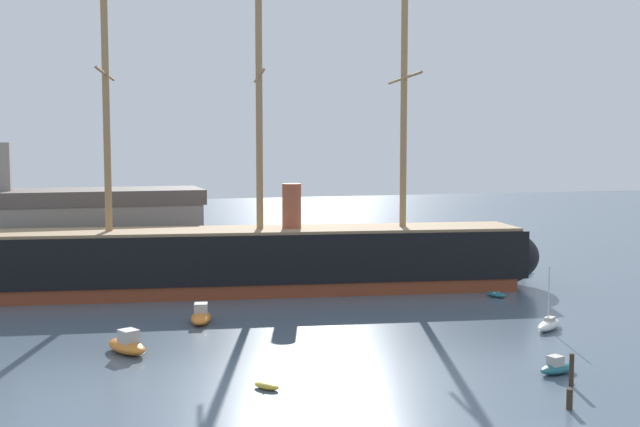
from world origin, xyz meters
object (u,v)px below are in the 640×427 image
(motorboat_mid_left, at_px, (127,345))
(dinghy_far_left, at_px, (52,286))
(motorboat_alongside_bow, at_px, (201,316))
(mooring_piling_nearest, at_px, (572,370))
(dinghy_alongside_stern, at_px, (496,294))
(tall_ship, at_px, (260,258))
(motorboat_foreground_right, at_px, (557,367))
(dinghy_distant_centre, at_px, (295,265))
(sailboat_mid_right, at_px, (549,324))
(dockside_warehouse_left, at_px, (28,235))
(mooring_piling_left_pair, at_px, (569,399))
(dinghy_foreground_left, at_px, (267,386))
(motorboat_far_right, at_px, (519,268))

(motorboat_mid_left, relative_size, dinghy_far_left, 1.64)
(motorboat_alongside_bow, bearing_deg, mooring_piling_nearest, -51.21)
(dinghy_alongside_stern, bearing_deg, tall_ship, 155.20)
(motorboat_foreground_right, bearing_deg, tall_ship, 109.41)
(dinghy_distant_centre, bearing_deg, motorboat_foreground_right, -84.96)
(sailboat_mid_right, distance_m, dockside_warehouse_left, 60.27)
(sailboat_mid_right, distance_m, motorboat_alongside_bow, 30.41)
(sailboat_mid_right, xyz_separation_m, mooring_piling_left_pair, (-10.63, -17.82, 0.16))
(dinghy_foreground_left, relative_size, dinghy_distant_centre, 0.75)
(mooring_piling_nearest, bearing_deg, sailboat_mid_right, 61.00)
(motorboat_foreground_right, relative_size, dinghy_distant_centre, 1.24)
(motorboat_alongside_bow, height_order, mooring_piling_nearest, mooring_piling_nearest)
(motorboat_mid_left, bearing_deg, mooring_piling_left_pair, -40.50)
(motorboat_foreground_right, distance_m, dinghy_distant_centre, 51.23)
(dinghy_far_left, distance_m, mooring_piling_nearest, 57.92)
(dinghy_far_left, relative_size, mooring_piling_left_pair, 2.36)
(dinghy_foreground_left, relative_size, sailboat_mid_right, 0.36)
(tall_ship, xyz_separation_m, motorboat_far_right, (33.64, 2.49, -3.09))
(sailboat_mid_right, bearing_deg, motorboat_alongside_bow, 157.92)
(dinghy_foreground_left, distance_m, dinghy_far_left, 44.22)
(tall_ship, distance_m, dockside_warehouse_left, 29.35)
(dinghy_foreground_left, xyz_separation_m, motorboat_foreground_right, (19.97, -2.71, 0.23))
(dinghy_distant_centre, bearing_deg, mooring_piling_nearest, -85.99)
(sailboat_mid_right, height_order, mooring_piling_nearest, sailboat_mid_right)
(dinghy_far_left, height_order, dinghy_distant_centre, dinghy_far_left)
(motorboat_far_right, bearing_deg, dinghy_foreground_left, -138.88)
(dinghy_foreground_left, xyz_separation_m, mooring_piling_left_pair, (16.35, -9.20, 0.40))
(tall_ship, bearing_deg, dinghy_far_left, 158.44)
(motorboat_foreground_right, distance_m, motorboat_alongside_bow, 31.08)
(tall_ship, xyz_separation_m, motorboat_foreground_right, (12.67, -35.97, -3.18))
(dinghy_foreground_left, height_order, motorboat_mid_left, motorboat_mid_left)
(motorboat_mid_left, xyz_separation_m, mooring_piling_left_pair, (24.45, -20.88, -0.04))
(motorboat_foreground_right, height_order, dockside_warehouse_left, dockside_warehouse_left)
(mooring_piling_left_pair, bearing_deg, dockside_warehouse_left, 119.78)
(tall_ship, bearing_deg, dinghy_distant_centre, 61.54)
(dinghy_distant_centre, height_order, dockside_warehouse_left, dockside_warehouse_left)
(dockside_warehouse_left, bearing_deg, tall_ship, -33.36)
(tall_ship, relative_size, mooring_piling_nearest, 31.86)
(dinghy_foreground_left, relative_size, motorboat_mid_left, 0.41)
(motorboat_mid_left, bearing_deg, dinghy_alongside_stern, 16.08)
(sailboat_mid_right, relative_size, dockside_warehouse_left, 0.13)
(dinghy_alongside_stern, bearing_deg, mooring_piling_left_pair, -113.38)
(motorboat_alongside_bow, xyz_separation_m, motorboat_far_right, (42.14, 15.69, -0.08))
(dinghy_distant_centre, relative_size, dockside_warehouse_left, 0.06)
(tall_ship, relative_size, motorboat_foreground_right, 21.10)
(sailboat_mid_right, relative_size, dinghy_far_left, 1.87)
(motorboat_foreground_right, distance_m, motorboat_far_right, 43.80)
(tall_ship, bearing_deg, motorboat_far_right, 4.23)
(tall_ship, bearing_deg, motorboat_foreground_right, -70.59)
(dinghy_alongside_stern, distance_m, motorboat_far_right, 16.94)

